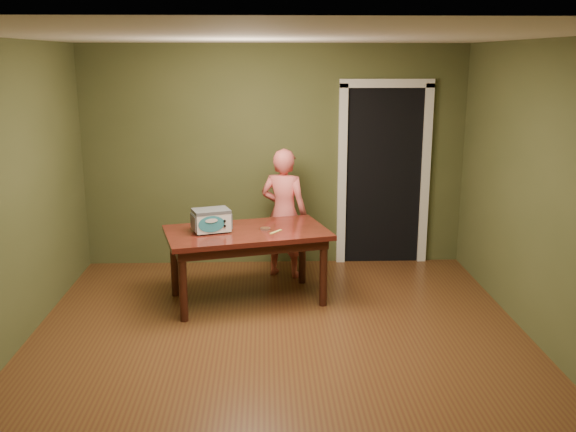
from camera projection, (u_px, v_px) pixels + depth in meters
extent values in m
plane|color=brown|center=(280.00, 353.00, 5.46)|extent=(5.00, 5.00, 0.00)
cube|color=#4B502A|center=(275.00, 157.00, 7.57)|extent=(4.50, 0.02, 2.60)
cube|color=#4B502A|center=(294.00, 335.00, 2.72)|extent=(4.50, 0.02, 2.60)
cube|color=#4B502A|center=(555.00, 202.00, 5.22)|extent=(0.02, 5.00, 2.60)
cube|color=white|center=(279.00, 36.00, 4.83)|extent=(4.50, 5.00, 0.02)
cube|color=black|center=(379.00, 172.00, 7.96)|extent=(0.90, 0.60, 2.10)
cube|color=black|center=(383.00, 177.00, 7.66)|extent=(0.90, 0.02, 2.10)
cube|color=white|center=(342.00, 178.00, 7.63)|extent=(0.10, 0.06, 2.20)
cube|color=white|center=(425.00, 177.00, 7.66)|extent=(0.10, 0.06, 2.20)
cube|color=white|center=(387.00, 83.00, 7.38)|extent=(1.10, 0.06, 0.10)
cube|color=#3D140D|center=(247.00, 233.00, 6.46)|extent=(1.77, 1.27, 0.05)
cube|color=black|center=(247.00, 240.00, 6.47)|extent=(1.63, 1.12, 0.10)
cylinder|color=black|center=(183.00, 286.00, 6.03)|extent=(0.08, 0.08, 0.70)
cylinder|color=black|center=(174.00, 264.00, 6.68)|extent=(0.08, 0.08, 0.70)
cylinder|color=black|center=(323.00, 272.00, 6.41)|extent=(0.08, 0.08, 0.70)
cylinder|color=black|center=(302.00, 253.00, 7.06)|extent=(0.08, 0.08, 0.70)
cylinder|color=#4C4F54|center=(200.00, 235.00, 6.26)|extent=(0.02, 0.02, 0.01)
cylinder|color=#4C4F54|center=(195.00, 230.00, 6.43)|extent=(0.02, 0.02, 0.01)
cylinder|color=#4C4F54|center=(228.00, 232.00, 6.36)|extent=(0.02, 0.02, 0.01)
cylinder|color=#4C4F54|center=(223.00, 228.00, 6.53)|extent=(0.02, 0.02, 0.01)
cube|color=silver|center=(211.00, 221.00, 6.37)|extent=(0.40, 0.34, 0.19)
cube|color=#4C4F54|center=(211.00, 211.00, 6.34)|extent=(0.41, 0.35, 0.03)
cube|color=#4C4F54|center=(193.00, 223.00, 6.31)|extent=(0.08, 0.22, 0.15)
cube|color=#4C4F54|center=(229.00, 219.00, 6.43)|extent=(0.08, 0.22, 0.15)
ellipsoid|color=teal|center=(211.00, 224.00, 6.24)|extent=(0.25, 0.09, 0.16)
cylinder|color=black|center=(225.00, 221.00, 6.28)|extent=(0.03, 0.02, 0.02)
cylinder|color=black|center=(225.00, 226.00, 6.29)|extent=(0.02, 0.02, 0.02)
cylinder|color=silver|center=(265.00, 229.00, 6.46)|extent=(0.10, 0.10, 0.02)
cylinder|color=#532F1B|center=(265.00, 228.00, 6.46)|extent=(0.09, 0.09, 0.01)
cube|color=#E6DA64|center=(276.00, 232.00, 6.38)|extent=(0.13, 0.16, 0.01)
imported|color=#E1615C|center=(284.00, 213.00, 7.22)|extent=(0.63, 0.52, 1.47)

